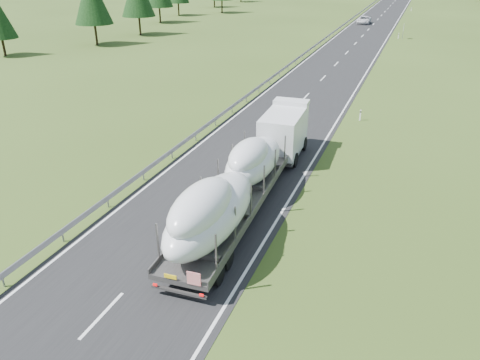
% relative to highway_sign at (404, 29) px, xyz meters
% --- Properties ---
extents(ground, '(400.00, 400.00, 0.00)m').
position_rel_highway_sign_xyz_m(ground, '(-7.20, -80.00, -1.81)').
color(ground, '#304517').
rests_on(ground, ground).
extents(road_surface, '(10.00, 400.00, 0.02)m').
position_rel_highway_sign_xyz_m(road_surface, '(-7.20, 20.00, -1.80)').
color(road_surface, black).
rests_on(road_surface, ground).
extents(guardrail, '(0.10, 400.00, 0.76)m').
position_rel_highway_sign_xyz_m(guardrail, '(-12.50, 19.94, -1.21)').
color(guardrail, slate).
rests_on(guardrail, ground).
extents(marker_posts, '(0.13, 350.08, 1.00)m').
position_rel_highway_sign_xyz_m(marker_posts, '(-0.70, 75.00, -1.27)').
color(marker_posts, silver).
rests_on(marker_posts, ground).
extents(highway_sign, '(0.08, 0.90, 2.60)m').
position_rel_highway_sign_xyz_m(highway_sign, '(0.00, 0.00, 0.00)').
color(highway_sign, slate).
rests_on(highway_sign, ground).
extents(boat_truck, '(3.45, 20.46, 4.15)m').
position_rel_highway_sign_xyz_m(boat_truck, '(-4.92, -69.13, 0.43)').
color(boat_truck, silver).
rests_on(boat_truck, ground).
extents(distant_van, '(2.66, 5.76, 1.60)m').
position_rel_highway_sign_xyz_m(distant_van, '(-9.32, 19.06, -1.01)').
color(distant_van, silver).
rests_on(distant_van, ground).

